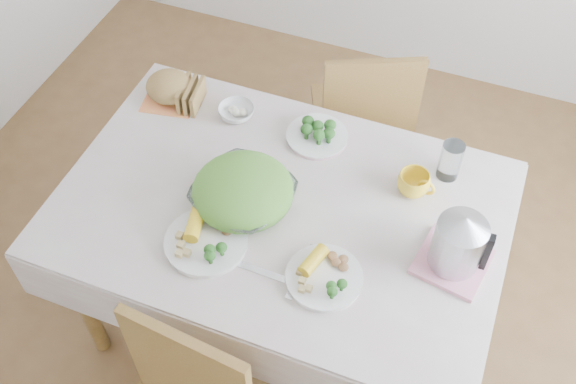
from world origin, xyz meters
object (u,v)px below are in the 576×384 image
(salad_bowl, at_px, (243,196))
(dinner_plate_left, at_px, (206,242))
(chair_far, at_px, (361,112))
(electric_kettle, at_px, (459,241))
(dining_table, at_px, (281,268))
(dinner_plate_right, at_px, (324,277))
(yellow_mug, at_px, (413,184))

(salad_bowl, bearing_deg, dinner_plate_left, -102.61)
(chair_far, xyz_separation_m, electric_kettle, (0.54, -0.85, 0.42))
(dining_table, relative_size, dinner_plate_left, 5.16)
(salad_bowl, distance_m, electric_kettle, 0.71)
(dinner_plate_right, bearing_deg, chair_far, 99.89)
(salad_bowl, bearing_deg, chair_far, 79.01)
(chair_far, bearing_deg, dinner_plate_left, 54.04)
(dining_table, bearing_deg, dinner_plate_left, -124.95)
(dinner_plate_left, bearing_deg, chair_far, 78.71)
(dinner_plate_right, height_order, electric_kettle, electric_kettle)
(dining_table, height_order, salad_bowl, salad_bowl)
(dinner_plate_left, relative_size, yellow_mug, 2.43)
(salad_bowl, distance_m, yellow_mug, 0.58)
(chair_far, height_order, dinner_plate_left, chair_far)
(chair_far, distance_m, salad_bowl, 0.95)
(yellow_mug, bearing_deg, dinner_plate_left, -141.17)
(salad_bowl, relative_size, dinner_plate_left, 1.18)
(salad_bowl, height_order, electric_kettle, electric_kettle)
(dining_table, height_order, electric_kettle, electric_kettle)
(dinner_plate_left, xyz_separation_m, dinner_plate_right, (0.40, 0.01, 0.00))
(salad_bowl, xyz_separation_m, electric_kettle, (0.71, 0.02, 0.08))
(dinner_plate_left, height_order, yellow_mug, yellow_mug)
(salad_bowl, bearing_deg, electric_kettle, 1.22)
(dinner_plate_right, distance_m, electric_kettle, 0.42)
(dining_table, relative_size, dinner_plate_right, 5.75)
(yellow_mug, xyz_separation_m, electric_kettle, (0.19, -0.24, 0.08))
(dinner_plate_left, xyz_separation_m, electric_kettle, (0.75, 0.21, 0.11))
(chair_far, height_order, electric_kettle, electric_kettle)
(chair_far, bearing_deg, yellow_mug, 94.83)
(salad_bowl, height_order, yellow_mug, yellow_mug)
(dinner_plate_right, distance_m, yellow_mug, 0.47)
(electric_kettle, bearing_deg, salad_bowl, -157.34)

